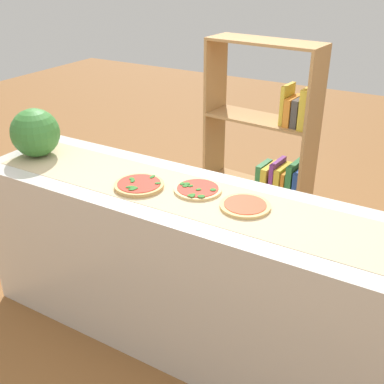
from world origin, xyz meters
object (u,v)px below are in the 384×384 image
Objects in this scene: pizza_plain_2 at (245,206)px; bookshelf at (270,162)px; pizza_spinach_0 at (139,185)px; pizza_spinach_1 at (198,189)px; watermelon at (35,133)px.

bookshelf reaches higher than pizza_plain_2.
pizza_spinach_0 is 1.06× the size of pizza_plain_2.
pizza_spinach_1 is at bearing -90.99° from bookshelf.
pizza_spinach_0 reaches higher than pizza_plain_2.
watermelon reaches higher than pizza_spinach_0.
pizza_spinach_1 is 0.28m from pizza_plain_2.
pizza_spinach_1 is 1.00× the size of pizza_plain_2.
watermelon is at bearing -178.82° from pizza_plain_2.
pizza_spinach_0 is at bearing -3.73° from watermelon.
pizza_plain_2 is 0.85× the size of watermelon.
watermelon is at bearing -135.87° from bookshelf.
bookshelf is at bearing 89.01° from pizza_spinach_1.
bookshelf reaches higher than watermelon.
bookshelf is at bearing 44.13° from watermelon.
bookshelf is (0.30, 1.10, -0.21)m from pizza_spinach_0.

